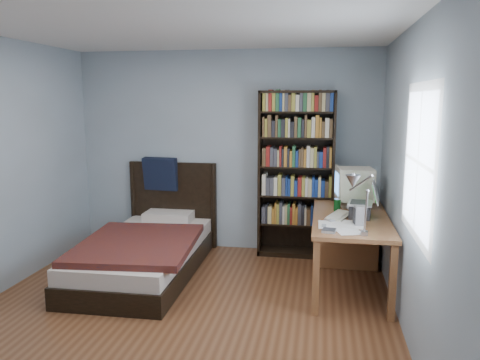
{
  "coord_description": "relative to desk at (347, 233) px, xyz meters",
  "views": [
    {
      "loc": [
        1.2,
        -3.65,
        1.89
      ],
      "look_at": [
        0.38,
        0.98,
        1.09
      ],
      "focal_mm": 35.0,
      "sensor_mm": 36.0,
      "label": 1
    }
  ],
  "objects": [
    {
      "name": "bookshelf",
      "position": [
        -0.6,
        0.38,
        0.59
      ],
      "size": [
        0.9,
        0.3,
        2.0
      ],
      "color": "black",
      "rests_on": "floor"
    },
    {
      "name": "room",
      "position": [
        -1.48,
        -1.56,
        0.83
      ],
      "size": [
        4.2,
        4.24,
        2.5
      ],
      "color": "#5A311A",
      "rests_on": "ground"
    },
    {
      "name": "phone_silver",
      "position": [
        -0.21,
        -0.72,
        0.32
      ],
      "size": [
        0.11,
        0.12,
        0.02
      ],
      "primitive_type": "cube",
      "rotation": [
        0.0,
        0.0,
        0.63
      ],
      "color": "silver",
      "rests_on": "desk"
    },
    {
      "name": "phone_grey",
      "position": [
        -0.27,
        -0.94,
        0.32
      ],
      "size": [
        0.04,
        0.08,
        0.02
      ],
      "primitive_type": "cube",
      "rotation": [
        0.0,
        0.0,
        -0.02
      ],
      "color": "gray",
      "rests_on": "desk"
    },
    {
      "name": "crt_monitor",
      "position": [
        0.05,
        -0.04,
        0.56
      ],
      "size": [
        0.42,
        0.39,
        0.44
      ],
      "color": "beige",
      "rests_on": "desk"
    },
    {
      "name": "desk_lamp",
      "position": [
        -0.04,
        -1.52,
        0.8
      ],
      "size": [
        0.23,
        0.51,
        0.6
      ],
      "color": "#99999E",
      "rests_on": "desk"
    },
    {
      "name": "speaker",
      "position": [
        0.06,
        -0.84,
        0.41
      ],
      "size": [
        0.11,
        0.11,
        0.19
      ],
      "primitive_type": "cube",
      "rotation": [
        0.0,
        0.0,
        0.15
      ],
      "color": "gray",
      "rests_on": "desk"
    },
    {
      "name": "keyboard",
      "position": [
        -0.11,
        -0.54,
        0.33
      ],
      "size": [
        0.29,
        0.44,
        0.04
      ],
      "primitive_type": "cube",
      "rotation": [
        0.0,
        0.07,
        -0.34
      ],
      "color": "beige",
      "rests_on": "desk"
    },
    {
      "name": "soda_can",
      "position": [
        -0.13,
        -0.28,
        0.38
      ],
      "size": [
        0.07,
        0.07,
        0.13
      ],
      "primitive_type": "cylinder",
      "color": "#07340E",
      "rests_on": "desk"
    },
    {
      "name": "external_drive",
      "position": [
        -0.22,
        -1.1,
        0.32
      ],
      "size": [
        0.13,
        0.13,
        0.02
      ],
      "primitive_type": "cube",
      "rotation": [
        0.0,
        0.0,
        -0.18
      ],
      "color": "gray",
      "rests_on": "desk"
    },
    {
      "name": "laptop",
      "position": [
        0.1,
        -0.52,
        0.42
      ],
      "size": [
        0.33,
        0.33,
        0.37
      ],
      "color": "#2D2D30",
      "rests_on": "desk"
    },
    {
      "name": "mouse",
      "position": [
        -0.0,
        -0.16,
        0.33
      ],
      "size": [
        0.07,
        0.12,
        0.04
      ],
      "primitive_type": "ellipsoid",
      "color": "silver",
      "rests_on": "desk"
    },
    {
      "name": "bed",
      "position": [
        -2.2,
        -0.43,
        -0.17
      ],
      "size": [
        1.27,
        2.2,
        1.16
      ],
      "color": "black",
      "rests_on": "floor"
    },
    {
      "name": "desk",
      "position": [
        0.0,
        0.0,
        0.0
      ],
      "size": [
        0.75,
        1.65,
        0.73
      ],
      "color": "brown",
      "rests_on": "floor"
    }
  ]
}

